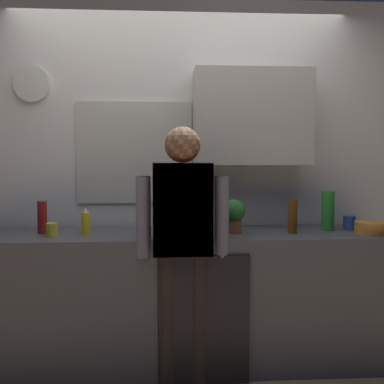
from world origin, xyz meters
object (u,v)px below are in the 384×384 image
(potted_plant, at_px, (234,214))
(bottle_clear_soda, at_px, (328,211))
(cup_yellow_cup, at_px, (52,230))
(bottle_red_vinegar, at_px, (42,217))
(cup_blue_mug, at_px, (349,223))
(person_guest, at_px, (183,233))
(bottle_dark_sauce, at_px, (292,215))
(mixing_bowl, at_px, (371,228))
(bottle_amber_beer, at_px, (293,216))
(bottle_green_wine, at_px, (205,213))
(coffee_maker, at_px, (180,211))
(person_at_sink, at_px, (183,233))
(dish_soap, at_px, (86,223))

(potted_plant, bearing_deg, bottle_clear_soda, 6.72)
(bottle_clear_soda, distance_m, cup_yellow_cup, 1.89)
(cup_yellow_cup, bearing_deg, bottle_red_vinegar, 130.13)
(cup_blue_mug, xyz_separation_m, person_guest, (-1.20, -0.36, -0.00))
(bottle_clear_soda, height_order, bottle_red_vinegar, bottle_clear_soda)
(bottle_dark_sauce, distance_m, potted_plant, 0.52)
(cup_yellow_cup, distance_m, person_guest, 0.87)
(cup_yellow_cup, height_order, mixing_bowl, cup_yellow_cup)
(bottle_amber_beer, xyz_separation_m, bottle_green_wine, (-0.60, -0.08, 0.03))
(bottle_red_vinegar, xyz_separation_m, cup_blue_mug, (2.14, 0.04, -0.06))
(bottle_clear_soda, xyz_separation_m, cup_yellow_cup, (-1.88, -0.12, -0.10))
(person_guest, bearing_deg, potted_plant, -138.72)
(coffee_maker, bearing_deg, person_at_sink, -89.38)
(coffee_maker, height_order, person_guest, person_guest)
(coffee_maker, height_order, cup_blue_mug, coffee_maker)
(coffee_maker, bearing_deg, potted_plant, -7.42)
(coffee_maker, xyz_separation_m, potted_plant, (0.36, -0.05, -0.01))
(coffee_maker, distance_m, person_guest, 0.32)
(bottle_clear_soda, xyz_separation_m, cup_blue_mug, (0.17, 0.02, -0.09))
(cup_blue_mug, xyz_separation_m, mixing_bowl, (0.07, -0.19, -0.01))
(cup_blue_mug, xyz_separation_m, person_at_sink, (-1.20, -0.36, -0.00))
(person_guest, bearing_deg, mixing_bowl, -166.65)
(cup_blue_mug, height_order, mixing_bowl, cup_blue_mug)
(bottle_dark_sauce, xyz_separation_m, dish_soap, (-1.46, -0.23, -0.01))
(bottle_amber_beer, distance_m, person_at_sink, 0.79)
(coffee_maker, height_order, bottle_clear_soda, coffee_maker)
(cup_blue_mug, height_order, cup_yellow_cup, cup_blue_mug)
(cup_yellow_cup, height_order, potted_plant, potted_plant)
(bottle_dark_sauce, height_order, cup_blue_mug, bottle_dark_sauce)
(bottle_clear_soda, bearing_deg, person_guest, -161.94)
(bottle_red_vinegar, relative_size, cup_blue_mug, 2.20)
(coffee_maker, xyz_separation_m, person_guest, (0.00, -0.31, -0.10))
(coffee_maker, relative_size, dish_soap, 1.83)
(bottle_green_wine, bearing_deg, person_guest, -137.29)
(bottle_amber_beer, distance_m, mixing_bowl, 0.53)
(person_at_sink, bearing_deg, bottle_amber_beer, 29.97)
(bottle_clear_soda, xyz_separation_m, bottle_red_vinegar, (-1.97, -0.02, -0.03))
(bottle_green_wine, relative_size, person_guest, 0.19)
(bottle_red_vinegar, height_order, cup_blue_mug, bottle_red_vinegar)
(bottle_dark_sauce, bearing_deg, bottle_green_wine, -152.68)
(person_at_sink, bearing_deg, mixing_bowl, 21.08)
(bottle_dark_sauce, bearing_deg, potted_plant, -153.74)
(bottle_green_wine, bearing_deg, bottle_red_vinegar, 170.52)
(coffee_maker, distance_m, person_at_sink, 0.32)
(potted_plant, bearing_deg, bottle_red_vinegar, 177.18)
(bottle_dark_sauce, relative_size, dish_soap, 1.00)
(potted_plant, height_order, person_guest, person_guest)
(bottle_dark_sauce, height_order, person_guest, person_guest)
(potted_plant, bearing_deg, cup_yellow_cup, -178.04)
(bottle_clear_soda, height_order, person_guest, person_guest)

